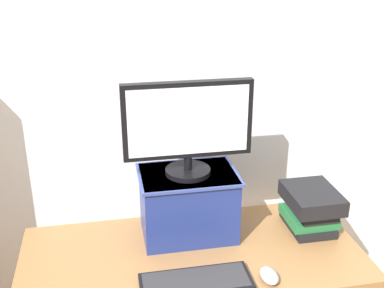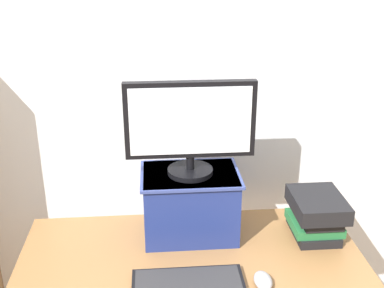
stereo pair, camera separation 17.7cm
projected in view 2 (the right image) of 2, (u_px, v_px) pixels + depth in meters
back_wall at (182, 91)px, 2.13m from camera, size 7.00×0.08×2.60m
desk at (191, 273)px, 1.92m from camera, size 1.33×0.61×0.78m
riser_box at (190, 202)px, 1.96m from camera, size 0.40×0.28×0.28m
computer_monitor at (190, 125)px, 1.84m from camera, size 0.50×0.18×0.38m
keyboard at (188, 282)px, 1.70m from camera, size 0.40×0.15×0.02m
computer_mouse at (263, 281)px, 1.70m from camera, size 0.06×0.10×0.04m
book_stack at (316, 215)px, 1.97m from camera, size 0.20×0.25×0.18m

